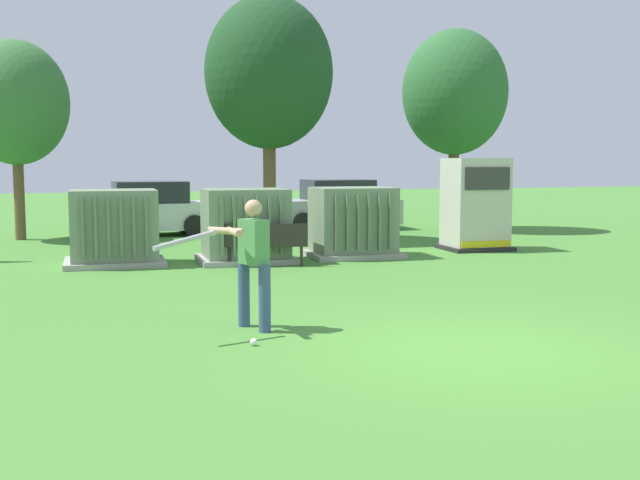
% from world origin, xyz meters
% --- Properties ---
extents(ground_plane, '(96.00, 96.00, 0.00)m').
position_xyz_m(ground_plane, '(0.00, 0.00, 0.00)').
color(ground_plane, '#478433').
extents(transformer_west, '(2.10, 1.70, 1.62)m').
position_xyz_m(transformer_west, '(-3.95, 9.05, 0.79)').
color(transformer_west, '#9E9B93').
rests_on(transformer_west, ground).
extents(transformer_mid_west, '(2.10, 1.70, 1.62)m').
position_xyz_m(transformer_mid_west, '(-1.14, 8.76, 0.79)').
color(transformer_mid_west, '#9E9B93').
rests_on(transformer_mid_west, ground).
extents(transformer_mid_east, '(2.10, 1.70, 1.62)m').
position_xyz_m(transformer_mid_east, '(1.45, 8.98, 0.79)').
color(transformer_mid_east, '#9E9B93').
rests_on(transformer_mid_east, ground).
extents(generator_enclosure, '(1.60, 1.40, 2.30)m').
position_xyz_m(generator_enclosure, '(4.86, 9.49, 1.14)').
color(generator_enclosure, '#262626').
rests_on(generator_enclosure, ground).
extents(park_bench, '(1.84, 0.83, 0.92)m').
position_xyz_m(park_bench, '(-0.86, 7.93, 0.54)').
color(park_bench, '#2D2823').
rests_on(park_bench, ground).
extents(batter, '(1.56, 0.93, 1.74)m').
position_xyz_m(batter, '(-2.37, 1.83, 0.98)').
color(batter, '#384C75').
rests_on(batter, ground).
extents(sports_ball, '(0.09, 0.09, 0.09)m').
position_xyz_m(sports_ball, '(-2.51, 0.92, 0.04)').
color(sports_ball, white).
rests_on(sports_ball, ground).
extents(tree_left, '(2.92, 2.92, 5.58)m').
position_xyz_m(tree_left, '(-6.38, 15.28, 3.83)').
color(tree_left, brown).
rests_on(tree_left, ground).
extents(tree_center_left, '(3.53, 3.53, 6.75)m').
position_xyz_m(tree_center_left, '(0.38, 13.12, 4.63)').
color(tree_center_left, brown).
rests_on(tree_center_left, ground).
extents(tree_center_right, '(3.33, 3.33, 6.37)m').
position_xyz_m(tree_center_right, '(6.75, 14.71, 4.37)').
color(tree_center_right, brown).
rests_on(tree_center_right, ground).
extents(parked_car_leftmost, '(4.33, 2.18, 1.62)m').
position_xyz_m(parked_car_leftmost, '(-2.85, 15.59, 0.75)').
color(parked_car_leftmost, silver).
rests_on(parked_car_leftmost, ground).
extents(parked_car_left_of_center, '(4.28, 2.07, 1.62)m').
position_xyz_m(parked_car_left_of_center, '(3.13, 15.91, 0.75)').
color(parked_car_left_of_center, '#B2B2B7').
rests_on(parked_car_left_of_center, ground).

